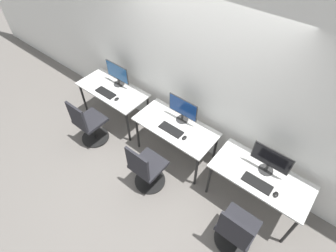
% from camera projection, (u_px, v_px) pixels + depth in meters
% --- Properties ---
extents(ground_plane, '(20.00, 20.00, 0.00)m').
position_uv_depth(ground_plane, '(163.00, 166.00, 4.32)').
color(ground_plane, slate).
extents(wall_back, '(12.00, 0.05, 2.80)m').
position_uv_depth(wall_back, '(196.00, 75.00, 3.69)').
color(wall_back, silver).
rests_on(wall_back, ground_plane).
extents(desk_left, '(1.28, 0.62, 0.71)m').
position_uv_depth(desk_left, '(113.00, 92.00, 4.62)').
color(desk_left, silver).
rests_on(desk_left, ground_plane).
extents(monitor_left, '(0.50, 0.19, 0.41)m').
position_uv_depth(monitor_left, '(117.00, 74.00, 4.49)').
color(monitor_left, '#2D2D2D').
rests_on(monitor_left, desk_left).
extents(keyboard_left, '(0.38, 0.15, 0.02)m').
position_uv_depth(keyboard_left, '(106.00, 93.00, 4.48)').
color(keyboard_left, black).
rests_on(keyboard_left, desk_left).
extents(mouse_left, '(0.06, 0.09, 0.03)m').
position_uv_depth(mouse_left, '(117.00, 99.00, 4.36)').
color(mouse_left, black).
rests_on(mouse_left, desk_left).
extents(office_chair_left, '(0.48, 0.48, 0.91)m').
position_uv_depth(office_chair_left, '(89.00, 125.00, 4.43)').
color(office_chair_left, black).
rests_on(office_chair_left, ground_plane).
extents(desk_center, '(1.28, 0.62, 0.71)m').
position_uv_depth(desk_center, '(176.00, 129.00, 4.02)').
color(desk_center, silver).
rests_on(desk_center, ground_plane).
extents(monitor_center, '(0.50, 0.19, 0.41)m').
position_uv_depth(monitor_center, '(183.00, 109.00, 3.89)').
color(monitor_center, '#2D2D2D').
rests_on(monitor_center, desk_center).
extents(keyboard_center, '(0.38, 0.15, 0.02)m').
position_uv_depth(keyboard_center, '(171.00, 130.00, 3.90)').
color(keyboard_center, black).
rests_on(keyboard_center, desk_center).
extents(mouse_center, '(0.06, 0.09, 0.03)m').
position_uv_depth(mouse_center, '(184.00, 138.00, 3.78)').
color(mouse_center, black).
rests_on(mouse_center, desk_center).
extents(office_chair_center, '(0.48, 0.48, 0.91)m').
position_uv_depth(office_chair_center, '(146.00, 170.00, 3.82)').
color(office_chair_center, black).
rests_on(office_chair_center, ground_plane).
extents(desk_right, '(1.28, 0.62, 0.71)m').
position_uv_depth(desk_right, '(260.00, 179.00, 3.42)').
color(desk_right, silver).
rests_on(desk_right, ground_plane).
extents(monitor_right, '(0.50, 0.19, 0.41)m').
position_uv_depth(monitor_right, '(271.00, 160.00, 3.26)').
color(monitor_right, '#2D2D2D').
rests_on(monitor_right, desk_right).
extents(keyboard_right, '(0.38, 0.15, 0.02)m').
position_uv_depth(keyboard_right, '(257.00, 183.00, 3.28)').
color(keyboard_right, black).
rests_on(keyboard_right, desk_right).
extents(mouse_right, '(0.06, 0.09, 0.03)m').
position_uv_depth(mouse_right, '(276.00, 194.00, 3.17)').
color(mouse_right, black).
rests_on(mouse_right, desk_right).
extents(office_chair_right, '(0.48, 0.48, 0.91)m').
position_uv_depth(office_chair_right, '(235.00, 231.00, 3.21)').
color(office_chair_right, black).
rests_on(office_chair_right, ground_plane).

